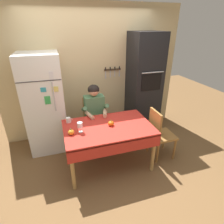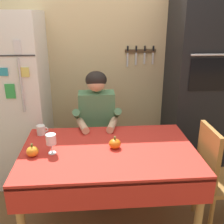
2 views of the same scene
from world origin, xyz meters
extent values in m
plane|color=brown|center=(0.00, 0.00, 0.00)|extent=(10.00, 10.00, 0.00)
cube|color=#D1B784|center=(0.05, 1.35, 1.30)|extent=(3.70, 0.10, 2.60)
cube|color=#4C3823|center=(0.45, 1.29, 1.36)|extent=(0.36, 0.02, 0.04)
cube|color=silver|center=(0.30, 1.28, 1.26)|extent=(0.02, 0.01, 0.16)
cube|color=black|center=(0.30, 1.28, 1.39)|extent=(0.02, 0.01, 0.06)
cube|color=silver|center=(0.40, 1.28, 1.27)|extent=(0.02, 0.01, 0.14)
cube|color=black|center=(0.40, 1.28, 1.39)|extent=(0.02, 0.01, 0.06)
cube|color=silver|center=(0.50, 1.28, 1.28)|extent=(0.02, 0.01, 0.13)
cube|color=black|center=(0.50, 1.28, 1.39)|extent=(0.02, 0.01, 0.06)
cube|color=silver|center=(0.60, 1.28, 1.27)|extent=(0.02, 0.01, 0.14)
cube|color=black|center=(0.60, 1.28, 1.39)|extent=(0.02, 0.01, 0.06)
cube|color=white|center=(-0.95, 0.96, 0.90)|extent=(0.68, 0.68, 1.80)
cylinder|color=silver|center=(-0.76, 0.60, 1.15)|extent=(0.02, 0.02, 0.50)
cube|color=#333335|center=(-0.95, 0.62, 1.42)|extent=(0.67, 0.01, 0.01)
cube|color=teal|center=(-0.91, 0.61, 1.28)|extent=(0.09, 0.02, 0.07)
cube|color=#E5D666|center=(-0.73, 0.61, 1.27)|extent=(0.10, 0.02, 0.09)
cube|color=green|center=(-0.87, 0.61, 1.10)|extent=(0.09, 0.01, 0.14)
cube|color=silver|center=(-0.76, 0.61, 1.49)|extent=(0.06, 0.01, 0.13)
cube|color=black|center=(1.05, 1.00, 1.05)|extent=(0.60, 0.60, 2.10)
cube|color=black|center=(1.05, 0.70, 1.20)|extent=(0.42, 0.01, 0.32)
cylinder|color=silver|center=(1.05, 0.67, 1.40)|extent=(0.45, 0.02, 0.02)
cylinder|color=tan|center=(-0.64, -0.29, 0.35)|extent=(0.06, 0.06, 0.70)
cylinder|color=tan|center=(-0.64, 0.49, 0.35)|extent=(0.06, 0.06, 0.70)
cylinder|color=tan|center=(0.64, -0.29, 0.35)|extent=(0.06, 0.06, 0.70)
cylinder|color=tan|center=(0.64, 0.49, 0.35)|extent=(0.06, 0.06, 0.70)
cube|color=red|center=(0.00, 0.10, 0.72)|extent=(1.40, 0.90, 0.04)
cube|color=red|center=(0.00, -0.34, 0.62)|extent=(1.40, 0.01, 0.20)
cube|color=#9E6B33|center=(-0.08, 0.79, 0.43)|extent=(0.40, 0.40, 0.04)
cube|color=#9E6B33|center=(-0.08, 0.97, 0.69)|extent=(0.36, 0.04, 0.48)
cylinder|color=#9E6B33|center=(-0.25, 0.62, 0.21)|extent=(0.04, 0.04, 0.41)
cylinder|color=#9E6B33|center=(-0.25, 0.96, 0.21)|extent=(0.04, 0.04, 0.41)
cylinder|color=#9E6B33|center=(0.09, 0.62, 0.21)|extent=(0.04, 0.04, 0.41)
cylinder|color=#9E6B33|center=(0.09, 0.96, 0.21)|extent=(0.04, 0.04, 0.41)
cube|color=#38384C|center=(-0.18, 0.41, 0.04)|extent=(0.10, 0.22, 0.08)
cube|color=#38384C|center=(0.02, 0.41, 0.04)|extent=(0.10, 0.22, 0.08)
cylinder|color=#38384C|center=(-0.18, 0.47, 0.23)|extent=(0.09, 0.09, 0.38)
cylinder|color=#38384C|center=(0.02, 0.47, 0.23)|extent=(0.09, 0.09, 0.38)
cube|color=#38384C|center=(-0.17, 0.63, 0.50)|extent=(0.12, 0.40, 0.11)
cube|color=#38384C|center=(0.01, 0.63, 0.50)|extent=(0.12, 0.40, 0.11)
cube|color=#4C7F56|center=(-0.08, 0.75, 0.79)|extent=(0.36, 0.20, 0.48)
cylinder|color=#4C7F56|center=(-0.28, 0.68, 0.83)|extent=(0.07, 0.26, 0.18)
cylinder|color=#4C7F56|center=(0.12, 0.68, 0.83)|extent=(0.07, 0.26, 0.18)
cylinder|color=#D8A884|center=(-0.22, 0.51, 0.78)|extent=(0.13, 0.27, 0.07)
cylinder|color=#D8A884|center=(0.06, 0.51, 0.78)|extent=(0.13, 0.27, 0.07)
sphere|color=#D8A884|center=(-0.08, 0.73, 1.14)|extent=(0.19, 0.19, 0.19)
ellipsoid|color=black|center=(-0.08, 0.74, 1.16)|extent=(0.21, 0.21, 0.17)
cube|color=#9E6B33|center=(0.98, 0.01, 0.43)|extent=(0.40, 0.40, 0.04)
cube|color=#9E6B33|center=(0.80, 0.01, 0.69)|extent=(0.04, 0.36, 0.48)
cylinder|color=#9E6B33|center=(1.15, -0.16, 0.21)|extent=(0.04, 0.04, 0.41)
cylinder|color=#9E6B33|center=(0.81, -0.16, 0.21)|extent=(0.04, 0.04, 0.41)
cylinder|color=#9E6B33|center=(1.15, 0.18, 0.21)|extent=(0.04, 0.04, 0.41)
cylinder|color=#9E6B33|center=(0.81, 0.18, 0.21)|extent=(0.04, 0.04, 0.41)
cylinder|color=white|center=(-0.59, 0.42, 0.78)|extent=(0.08, 0.08, 0.09)
torus|color=white|center=(-0.55, 0.42, 0.79)|extent=(0.05, 0.01, 0.05)
cylinder|color=white|center=(-0.45, 0.06, 0.74)|extent=(0.06, 0.06, 0.01)
cylinder|color=white|center=(-0.45, 0.06, 0.78)|extent=(0.01, 0.01, 0.08)
cylinder|color=white|center=(-0.45, 0.06, 0.86)|extent=(0.08, 0.08, 0.08)
ellipsoid|color=orange|center=(0.05, 0.11, 0.78)|extent=(0.10, 0.10, 0.08)
cylinder|color=#4C6023|center=(0.05, 0.11, 0.83)|extent=(0.02, 0.02, 0.02)
ellipsoid|color=orange|center=(-0.59, 0.03, 0.78)|extent=(0.09, 0.09, 0.08)
cylinder|color=#4C6023|center=(-0.59, 0.03, 0.83)|extent=(0.02, 0.02, 0.02)
camera|label=1|loc=(-0.71, -2.34, 2.21)|focal=29.37mm
camera|label=2|loc=(-0.12, -1.80, 1.76)|focal=42.51mm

